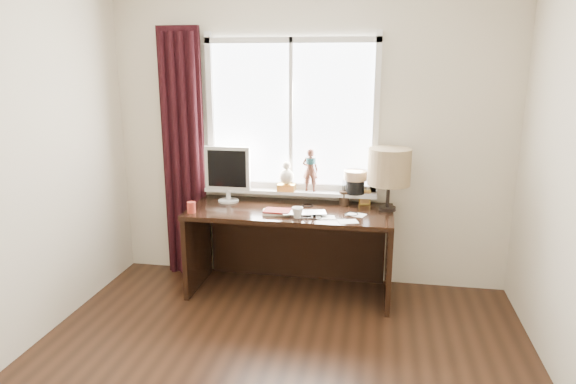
% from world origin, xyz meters
% --- Properties ---
extents(wall_back, '(3.50, 0.00, 2.60)m').
position_xyz_m(wall_back, '(0.00, 2.00, 1.30)').
color(wall_back, beige).
rests_on(wall_back, ground).
extents(laptop, '(0.39, 0.30, 0.03)m').
position_xyz_m(laptop, '(0.04, 1.49, 0.76)').
color(laptop, silver).
rests_on(laptop, desk).
extents(mug, '(0.13, 0.12, 0.09)m').
position_xyz_m(mug, '(-0.00, 1.41, 0.80)').
color(mug, white).
rests_on(mug, desk).
extents(red_cup, '(0.07, 0.07, 0.09)m').
position_xyz_m(red_cup, '(-0.88, 1.40, 0.80)').
color(red_cup, '#A62F23').
rests_on(red_cup, desk).
extents(window, '(1.52, 0.22, 1.40)m').
position_xyz_m(window, '(-0.12, 1.95, 1.31)').
color(window, white).
rests_on(window, ground).
extents(curtain, '(0.38, 0.09, 2.25)m').
position_xyz_m(curtain, '(-1.13, 1.91, 1.12)').
color(curtain, black).
rests_on(curtain, floor).
extents(desk, '(1.70, 0.70, 0.75)m').
position_xyz_m(desk, '(-0.10, 1.73, 0.51)').
color(desk, black).
rests_on(desk, floor).
extents(monitor, '(0.40, 0.18, 0.49)m').
position_xyz_m(monitor, '(-0.68, 1.78, 1.03)').
color(monitor, beige).
rests_on(monitor, desk).
extents(notebook_stack, '(0.24, 0.19, 0.03)m').
position_xyz_m(notebook_stack, '(-0.19, 1.50, 0.77)').
color(notebook_stack, beige).
rests_on(notebook_stack, desk).
extents(brush_holder, '(0.09, 0.09, 0.25)m').
position_xyz_m(brush_holder, '(0.33, 1.86, 0.81)').
color(brush_holder, black).
rests_on(brush_holder, desk).
extents(icon_frame, '(0.10, 0.04, 0.13)m').
position_xyz_m(icon_frame, '(0.51, 1.89, 0.81)').
color(icon_frame, gold).
rests_on(icon_frame, desk).
extents(table_lamp, '(0.35, 0.35, 0.52)m').
position_xyz_m(table_lamp, '(0.70, 1.75, 1.11)').
color(table_lamp, black).
rests_on(table_lamp, desk).
extents(loose_papers, '(0.41, 0.34, 0.00)m').
position_xyz_m(loose_papers, '(0.35, 1.47, 0.75)').
color(loose_papers, white).
rests_on(loose_papers, desk).
extents(desk_cables, '(0.52, 0.46, 0.01)m').
position_xyz_m(desk_cables, '(0.19, 1.57, 0.75)').
color(desk_cables, black).
rests_on(desk_cables, desk).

